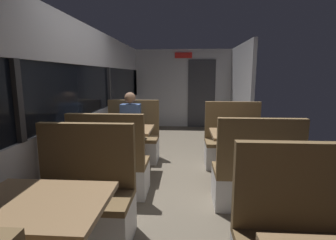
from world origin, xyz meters
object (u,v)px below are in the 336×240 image
(dining_table_rear_aisle, at_px, (243,140))
(bench_rear_aisle_facing_end, at_px, (254,180))
(dining_table_near_window, at_px, (39,215))
(dining_table_mid_window, at_px, (123,135))
(bench_mid_window_facing_entry, at_px, (132,143))
(bench_rear_aisle_facing_entry, at_px, (233,147))
(seated_passenger, at_px, (131,132))
(bench_near_window_facing_entry, at_px, (83,206))
(bench_mid_window_facing_end, at_px, (111,170))

(dining_table_rear_aisle, relative_size, bench_rear_aisle_facing_end, 0.82)
(dining_table_near_window, distance_m, dining_table_mid_window, 2.34)
(bench_mid_window_facing_entry, distance_m, bench_rear_aisle_facing_entry, 1.80)
(dining_table_mid_window, relative_size, seated_passenger, 0.71)
(bench_rear_aisle_facing_entry, relative_size, seated_passenger, 0.87)
(bench_near_window_facing_entry, xyz_separation_m, bench_mid_window_facing_end, (0.00, 0.94, 0.00))
(bench_mid_window_facing_end, height_order, dining_table_rear_aisle, bench_mid_window_facing_end)
(bench_near_window_facing_entry, xyz_separation_m, bench_mid_window_facing_entry, (0.00, 2.34, 0.00))
(dining_table_near_window, xyz_separation_m, bench_near_window_facing_entry, (0.00, 0.70, -0.31))
(dining_table_rear_aisle, distance_m, seated_passenger, 1.97)
(dining_table_mid_window, relative_size, dining_table_rear_aisle, 1.00)
(bench_rear_aisle_facing_entry, bearing_deg, dining_table_near_window, -122.23)
(dining_table_mid_window, xyz_separation_m, dining_table_rear_aisle, (1.79, -0.20, 0.00))
(bench_near_window_facing_entry, bearing_deg, bench_rear_aisle_facing_end, 22.48)
(dining_table_near_window, xyz_separation_m, dining_table_rear_aisle, (1.79, 2.14, 0.00))
(bench_mid_window_facing_end, bearing_deg, dining_table_mid_window, 90.00)
(bench_rear_aisle_facing_end, relative_size, seated_passenger, 0.87)
(dining_table_near_window, relative_size, bench_rear_aisle_facing_end, 0.82)
(bench_mid_window_facing_end, height_order, bench_rear_aisle_facing_end, same)
(dining_table_near_window, height_order, bench_rear_aisle_facing_entry, bench_rear_aisle_facing_entry)
(bench_mid_window_facing_end, bearing_deg, dining_table_near_window, -90.00)
(bench_mid_window_facing_end, xyz_separation_m, seated_passenger, (0.00, 1.33, 0.21))
(bench_near_window_facing_entry, distance_m, bench_rear_aisle_facing_entry, 2.79)
(bench_mid_window_facing_end, bearing_deg, seated_passenger, 90.00)
(dining_table_near_window, height_order, dining_table_rear_aisle, same)
(dining_table_mid_window, bearing_deg, bench_rear_aisle_facing_entry, 15.59)
(dining_table_near_window, height_order, bench_rear_aisle_facing_end, bench_rear_aisle_facing_end)
(bench_mid_window_facing_end, distance_m, seated_passenger, 1.34)
(bench_near_window_facing_entry, xyz_separation_m, seated_passenger, (0.00, 2.27, 0.21))
(bench_near_window_facing_entry, bearing_deg, bench_mid_window_facing_end, 90.00)
(bench_mid_window_facing_end, xyz_separation_m, bench_mid_window_facing_entry, (0.00, 1.40, 0.00))
(bench_near_window_facing_entry, height_order, dining_table_mid_window, bench_near_window_facing_entry)
(seated_passenger, bearing_deg, dining_table_near_window, -90.00)
(dining_table_mid_window, bearing_deg, dining_table_near_window, -90.00)
(bench_mid_window_facing_end, distance_m, bench_mid_window_facing_entry, 1.40)
(bench_near_window_facing_entry, xyz_separation_m, dining_table_rear_aisle, (1.79, 1.44, 0.31))
(bench_rear_aisle_facing_entry, height_order, seated_passenger, seated_passenger)
(dining_table_near_window, relative_size, bench_mid_window_facing_entry, 0.82)
(bench_mid_window_facing_end, relative_size, bench_rear_aisle_facing_entry, 1.00)
(bench_mid_window_facing_entry, relative_size, dining_table_rear_aisle, 1.22)
(bench_near_window_facing_entry, distance_m, bench_mid_window_facing_entry, 2.34)
(dining_table_rear_aisle, xyz_separation_m, seated_passenger, (-1.79, 0.83, -0.10))
(dining_table_near_window, xyz_separation_m, seated_passenger, (0.00, 2.97, -0.10))
(bench_rear_aisle_facing_end, bearing_deg, bench_mid_window_facing_entry, 138.23)
(bench_mid_window_facing_entry, height_order, seated_passenger, seated_passenger)
(bench_rear_aisle_facing_end, xyz_separation_m, seated_passenger, (-1.79, 1.53, 0.21))
(bench_mid_window_facing_entry, distance_m, bench_rear_aisle_facing_end, 2.40)
(bench_rear_aisle_facing_entry, bearing_deg, bench_mid_window_facing_entry, 173.62)
(dining_table_rear_aisle, distance_m, bench_rear_aisle_facing_entry, 0.77)
(bench_mid_window_facing_end, distance_m, dining_table_rear_aisle, 1.88)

